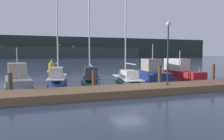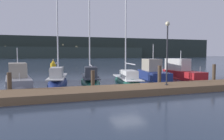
{
  "view_description": "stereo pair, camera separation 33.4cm",
  "coord_description": "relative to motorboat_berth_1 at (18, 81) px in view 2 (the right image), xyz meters",
  "views": [
    {
      "loc": [
        -6.73,
        -15.08,
        2.68
      ],
      "look_at": [
        0.0,
        3.75,
        1.2
      ],
      "focal_mm": 35.0,
      "sensor_mm": 36.0,
      "label": 1
    },
    {
      "loc": [
        -6.41,
        -15.19,
        2.68
      ],
      "look_at": [
        0.0,
        3.75,
        1.2
      ],
      "focal_mm": 35.0,
      "sensor_mm": 36.0,
      "label": 2
    }
  ],
  "objects": [
    {
      "name": "ground_plane",
      "position": [
        8.11,
        -5.23,
        -0.34
      ],
      "size": [
        400.0,
        400.0,
        0.0
      ],
      "primitive_type": "plane",
      "color": "#2D3D51"
    },
    {
      "name": "dock",
      "position": [
        8.11,
        -6.87,
        -0.12
      ],
      "size": [
        25.19,
        2.8,
        0.45
      ],
      "primitive_type": "cube",
      "color": "brown",
      "rests_on": "ground"
    },
    {
      "name": "mooring_pile_0",
      "position": [
        -0.08,
        -5.22,
        0.41
      ],
      "size": [
        0.28,
        0.28,
        1.5
      ],
      "primitive_type": "cylinder",
      "color": "#4C3D2D",
      "rests_on": "ground"
    },
    {
      "name": "mooring_pile_1",
      "position": [
        5.38,
        -5.22,
        0.4
      ],
      "size": [
        0.28,
        0.28,
        1.5
      ],
      "primitive_type": "cylinder",
      "color": "#4C3D2D",
      "rests_on": "ground"
    },
    {
      "name": "mooring_pile_2",
      "position": [
        10.84,
        -5.22,
        0.53
      ],
      "size": [
        0.28,
        0.28,
        1.75
      ],
      "primitive_type": "cylinder",
      "color": "#4C3D2D",
      "rests_on": "ground"
    },
    {
      "name": "mooring_pile_3",
      "position": [
        16.29,
        -5.22,
        0.54
      ],
      "size": [
        0.28,
        0.28,
        1.78
      ],
      "primitive_type": "cylinder",
      "color": "#4C3D2D",
      "rests_on": "ground"
    },
    {
      "name": "motorboat_berth_1",
      "position": [
        0.0,
        0.0,
        0.0
      ],
      "size": [
        2.78,
        6.22,
        3.69
      ],
      "color": "gray",
      "rests_on": "ground"
    },
    {
      "name": "sailboat_berth_2",
      "position": [
        3.28,
        -0.9,
        -0.19
      ],
      "size": [
        2.76,
        7.02,
        10.29
      ],
      "color": "navy",
      "rests_on": "ground"
    },
    {
      "name": "sailboat_berth_3",
      "position": [
        6.26,
        -0.59,
        -0.14
      ],
      "size": [
        2.85,
        6.91,
        10.57
      ],
      "color": "#195647",
      "rests_on": "ground"
    },
    {
      "name": "sailboat_berth_4",
      "position": [
        9.48,
        -1.81,
        -0.22
      ],
      "size": [
        2.82,
        7.04,
        8.64
      ],
      "color": "#195647",
      "rests_on": "ground"
    },
    {
      "name": "motorboat_berth_5",
      "position": [
        12.99,
        -0.37,
        0.02
      ],
      "size": [
        3.25,
        6.62,
        4.38
      ],
      "color": "navy",
      "rests_on": "ground"
    },
    {
      "name": "motorboat_berth_6",
      "position": [
        16.31,
        -0.45,
        0.1
      ],
      "size": [
        2.39,
        6.52,
        3.5
      ],
      "color": "red",
      "rests_on": "ground"
    },
    {
      "name": "channel_buoy",
      "position": [
        3.87,
        14.28,
        0.35
      ],
      "size": [
        1.29,
        1.29,
        1.89
      ],
      "color": "gold",
      "rests_on": "ground"
    },
    {
      "name": "dock_lamppost",
      "position": [
        10.39,
        -6.95,
        3.08
      ],
      "size": [
        0.32,
        0.32,
        4.51
      ],
      "color": "#2D2D33",
      "rests_on": "dock"
    },
    {
      "name": "hillside_backdrop",
      "position": [
        6.2,
        125.91,
        5.93
      ],
      "size": [
        240.0,
        23.0,
        13.62
      ],
      "color": "#28332D",
      "rests_on": "ground"
    }
  ]
}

